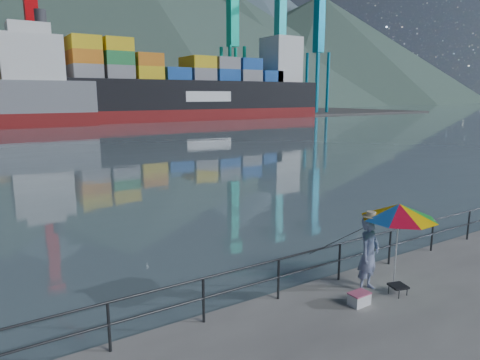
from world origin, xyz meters
The scene contains 11 objects.
far_dock centered at (10.00, 93.00, 0.00)m, with size 200.00×40.00×0.40m, color #514F4C.
guardrail centered at (0.00, 1.70, 0.52)m, with size 22.00×0.06×1.03m.
mountains centered at (38.82, 207.75, 35.55)m, with size 600.00×332.80×80.00m.
port_cranes centered at (31.00, 84.00, 16.00)m, with size 116.00×28.00×38.40m.
container_stacks centered at (30.86, 93.74, 3.23)m, with size 58.00×8.40×7.80m.
fisherman centered at (1.18, 0.91, 0.94)m, with size 0.68×0.45×1.87m, color #30478D.
beach_umbrella centered at (1.75, 0.56, 2.02)m, with size 2.33×2.33×2.21m.
folding_stool centered at (1.60, 0.31, 0.13)m, with size 0.47×0.47×0.25m.
cooler_bag centered at (0.40, 0.45, 0.14)m, with size 0.47×0.31×0.27m, color silver.
fishing_rod centered at (1.39, 2.14, 0.00)m, with size 0.02×0.02×2.34m, color black.
container_ship centered at (35.61, 74.76, 5.87)m, with size 56.08×9.35×18.10m.
Camera 1 is at (-6.84, -5.82, 4.79)m, focal length 32.00 mm.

